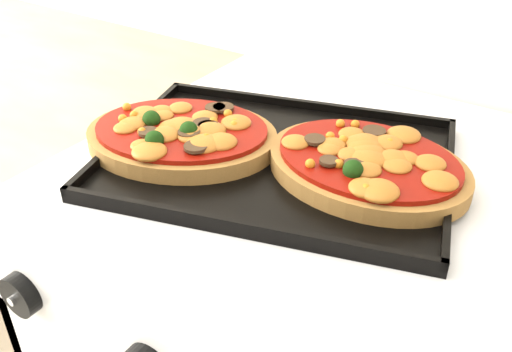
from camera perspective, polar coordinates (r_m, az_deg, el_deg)
The scene contains 4 objects.
knob_left at distance 0.68m, azimuth -22.48°, elevation -10.93°, with size 0.05×0.05×0.02m, color black.
baking_tray at distance 0.73m, azimuth 2.17°, elevation 1.89°, with size 0.43×0.32×0.02m, color black.
pizza_left at distance 0.76m, azimuth -7.46°, elevation 4.24°, with size 0.25×0.19×0.04m, color #A86F3A, non-canonical shape.
pizza_right at distance 0.70m, azimuth 11.09°, elevation 1.33°, with size 0.25×0.19×0.04m, color #A86F3A, non-canonical shape.
Camera 1 is at (0.27, 1.14, 1.30)m, focal length 40.00 mm.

